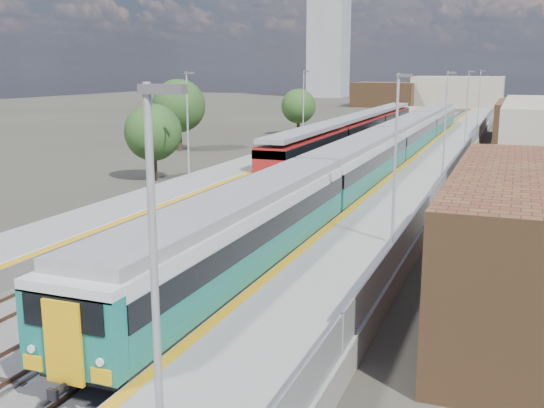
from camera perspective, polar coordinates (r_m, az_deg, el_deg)
The scene contains 11 objects.
ground at distance 57.65m, azimuth 9.31°, elevation 3.19°, with size 320.00×320.00×0.00m, color #47443A.
ballast_bed at distance 60.54m, azimuth 7.72°, elevation 3.68°, with size 10.50×155.00×0.06m, color #565451.
tracks at distance 62.02m, azimuth 8.62°, elevation 3.93°, with size 8.96×160.00×0.17m.
platform_right at distance 59.21m, azimuth 14.85°, elevation 3.70°, with size 4.70×155.00×8.52m.
platform_left at distance 62.36m, azimuth 1.63°, elevation 4.48°, with size 4.30×155.00×8.52m.
buildings at distance 147.44m, azimuth 9.69°, elevation 12.64°, with size 72.00×185.50×40.00m.
green_train at distance 54.52m, azimuth 10.37°, elevation 5.10°, with size 2.98×82.86×3.28m.
red_train at distance 73.60m, azimuth 7.66°, elevation 6.73°, with size 2.74×55.66×3.46m.
tree_a at distance 50.94m, azimuth -10.62°, elevation 6.33°, with size 4.49×4.49×6.08m.
tree_b at distance 69.31m, azimuth -8.35°, elevation 8.70°, with size 5.66×5.66×7.67m.
tree_c at distance 84.79m, azimuth 2.39°, elevation 8.75°, with size 4.55×4.55×6.16m.
Camera 1 is at (11.49, -5.82, 8.70)m, focal length 42.00 mm.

